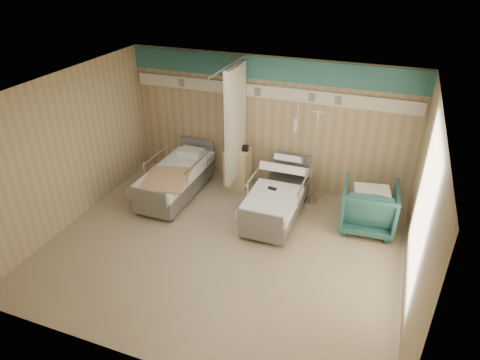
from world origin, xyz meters
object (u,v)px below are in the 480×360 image
(bed_left, at_px, (175,183))
(iv_stand_right, at_px, (312,184))
(bedside_cabinet, at_px, (238,168))
(visitor_armchair, at_px, (369,207))
(bed_right, at_px, (277,202))
(iv_stand_left, at_px, (168,159))

(bed_left, height_order, iv_stand_right, iv_stand_right)
(bed_left, bearing_deg, bedside_cabinet, 40.60)
(visitor_armchair, distance_m, iv_stand_right, 1.31)
(bed_right, bearing_deg, iv_stand_right, 57.92)
(bed_left, relative_size, bedside_cabinet, 2.54)
(bed_left, distance_m, visitor_armchair, 3.88)
(bed_left, bearing_deg, iv_stand_right, 16.46)
(bed_right, height_order, iv_stand_right, iv_stand_right)
(bedside_cabinet, xyz_separation_m, iv_stand_left, (-1.65, -0.10, -0.02))
(bed_right, xyz_separation_m, bed_left, (-2.20, 0.00, 0.00))
(iv_stand_right, xyz_separation_m, iv_stand_left, (-3.30, -0.00, 0.00))
(bed_left, height_order, iv_stand_left, iv_stand_left)
(bed_right, distance_m, visitor_armchair, 1.70)
(bed_right, distance_m, bedside_cabinet, 1.46)
(iv_stand_right, bearing_deg, bedside_cabinet, 176.45)
(bed_left, xyz_separation_m, iv_stand_right, (2.70, 0.80, 0.08))
(bed_right, height_order, bed_left, same)
(bed_right, bearing_deg, iv_stand_left, 164.11)
(bed_left, distance_m, bedside_cabinet, 1.39)
(bedside_cabinet, bearing_deg, iv_stand_left, -176.41)
(bed_left, distance_m, iv_stand_left, 1.00)
(iv_stand_left, bearing_deg, visitor_armchair, -7.36)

